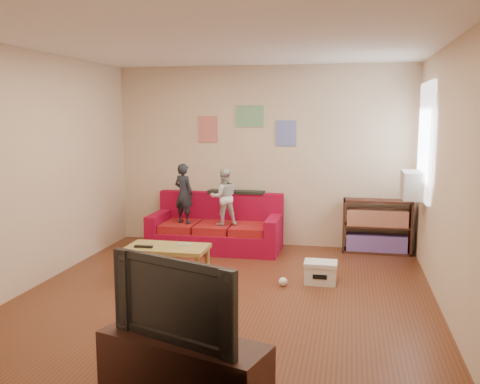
% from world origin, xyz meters
% --- Properties ---
extents(room_shell, '(4.52, 5.02, 2.72)m').
position_xyz_m(room_shell, '(0.00, 0.00, 1.35)').
color(room_shell, brown).
rests_on(room_shell, ground).
extents(sofa, '(1.90, 0.87, 0.84)m').
position_xyz_m(sofa, '(-0.61, 2.06, 0.28)').
color(sofa, maroon).
rests_on(sofa, ground).
extents(child_a, '(0.38, 0.32, 0.88)m').
position_xyz_m(child_a, '(-1.06, 1.90, 0.84)').
color(child_a, black).
rests_on(child_a, sofa).
extents(child_b, '(0.49, 0.44, 0.81)m').
position_xyz_m(child_b, '(-0.46, 1.90, 0.81)').
color(child_b, silver).
rests_on(child_b, sofa).
extents(coffee_table, '(0.96, 0.53, 0.43)m').
position_xyz_m(coffee_table, '(-0.80, 0.41, 0.37)').
color(coffee_table, '#A38A43').
rests_on(coffee_table, ground).
extents(remote, '(0.22, 0.06, 0.02)m').
position_xyz_m(remote, '(-1.05, 0.29, 0.44)').
color(remote, black).
rests_on(remote, coffee_table).
extents(game_controller, '(0.15, 0.07, 0.03)m').
position_xyz_m(game_controller, '(-0.60, 0.46, 0.45)').
color(game_controller, silver).
rests_on(game_controller, coffee_table).
extents(bookshelf, '(0.97, 0.29, 0.77)m').
position_xyz_m(bookshelf, '(1.70, 2.30, 0.34)').
color(bookshelf, '#402016').
rests_on(bookshelf, ground).
extents(window, '(0.04, 1.08, 1.48)m').
position_xyz_m(window, '(2.22, 1.65, 1.64)').
color(window, white).
rests_on(window, room_shell).
extents(ac_unit, '(0.28, 0.55, 0.35)m').
position_xyz_m(ac_unit, '(2.10, 1.65, 1.08)').
color(ac_unit, '#B7B2A3').
rests_on(ac_unit, window).
extents(artwork_left, '(0.30, 0.01, 0.40)m').
position_xyz_m(artwork_left, '(-0.85, 2.48, 1.75)').
color(artwork_left, '#D87266').
rests_on(artwork_left, room_shell).
extents(artwork_center, '(0.42, 0.01, 0.32)m').
position_xyz_m(artwork_center, '(-0.20, 2.48, 1.95)').
color(artwork_center, '#72B27F').
rests_on(artwork_center, room_shell).
extents(artwork_right, '(0.30, 0.01, 0.38)m').
position_xyz_m(artwork_right, '(0.35, 2.48, 1.70)').
color(artwork_right, '#727FCC').
rests_on(artwork_right, room_shell).
extents(file_box, '(0.38, 0.29, 0.26)m').
position_xyz_m(file_box, '(0.99, 0.71, 0.13)').
color(file_box, white).
rests_on(file_box, ground).
extents(tv_stand, '(1.29, 0.75, 0.46)m').
position_xyz_m(tv_stand, '(0.20, -2.12, 0.23)').
color(tv_stand, '#3E211A').
rests_on(tv_stand, ground).
extents(television, '(1.00, 0.50, 0.59)m').
position_xyz_m(television, '(0.20, -2.12, 0.75)').
color(television, black).
rests_on(television, tv_stand).
extents(tissue, '(0.11, 0.11, 0.10)m').
position_xyz_m(tissue, '(0.57, 0.51, 0.05)').
color(tissue, white).
rests_on(tissue, ground).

